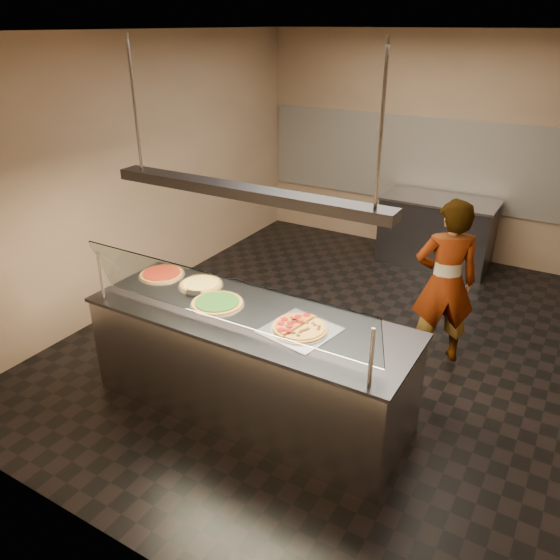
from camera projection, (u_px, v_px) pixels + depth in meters
The scene contains 20 objects.
ground at pixel (335, 340), 5.83m from camera, with size 5.00×6.00×0.02m, color black.
ceiling at pixel (350, 29), 4.54m from camera, with size 5.00×6.00×0.02m, color silver.
wall_back at pixel (433, 147), 7.53m from camera, with size 5.00×0.02×3.00m, color tan.
wall_front at pixel (100, 354), 2.84m from camera, with size 5.00×0.02×3.00m, color tan.
wall_left at pixel (145, 171), 6.34m from camera, with size 0.02×6.00×3.00m, color tan.
tile_band at pixel (431, 162), 7.59m from camera, with size 4.90×0.02×1.20m, color silver.
serving_counter at pixel (250, 363), 4.59m from camera, with size 2.74×0.94×0.93m.
sneeze_guard at pixel (222, 299), 3.99m from camera, with size 2.50×0.18×0.54m.
perforated_tray at pixel (300, 330), 4.17m from camera, with size 0.59×0.59×0.01m.
half_pizza_pepperoni at pixel (289, 323), 4.20m from camera, with size 0.28×0.45×0.05m.
half_pizza_sausage at pixel (312, 331), 4.11m from camera, with size 0.28×0.45×0.04m.
pizza_spinach at pixel (218, 303), 4.55m from camera, with size 0.45×0.45×0.03m.
pizza_cheese at pixel (201, 284), 4.88m from camera, with size 0.40×0.40×0.03m.
pizza_tomato at pixel (162, 274), 5.08m from camera, with size 0.43×0.43×0.03m.
pizza_spatula at pixel (189, 288), 4.78m from camera, with size 0.27×0.19×0.02m.
prep_table at pixel (436, 231), 7.47m from camera, with size 1.50×0.74×0.93m.
worker at pixel (445, 283), 5.17m from camera, with size 0.60×0.40×1.65m, color black.
heat_lamp_housing at pixel (245, 192), 3.95m from camera, with size 2.30×0.18×0.08m, color #37373C.
lamp_rod_left at pixel (134, 104), 4.18m from camera, with size 0.02×0.02×1.01m, color #B7B7BC.
lamp_rod_right at pixel (381, 127), 3.26m from camera, with size 0.02×0.02×1.01m, color #B7B7BC.
Camera 1 is at (2.03, -4.60, 3.07)m, focal length 35.00 mm.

